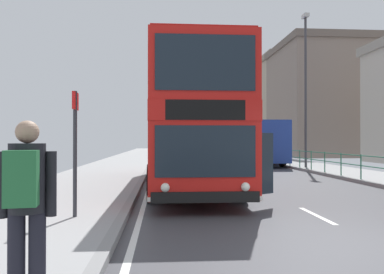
% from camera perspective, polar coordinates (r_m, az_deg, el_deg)
% --- Properties ---
extents(ground, '(15.80, 140.00, 0.20)m').
position_cam_1_polar(ground, '(6.76, 20.49, -14.66)').
color(ground, '#404045').
extents(double_decker_bus_main, '(3.24, 11.03, 4.30)m').
position_cam_1_polar(double_decker_bus_main, '(13.96, -0.44, 1.80)').
color(double_decker_bus_main, red).
rests_on(double_decker_bus_main, ground).
extents(background_bus_far_lane, '(2.76, 9.66, 2.93)m').
position_cam_1_polar(background_bus_far_lane, '(28.12, 8.93, -0.67)').
color(background_bus_far_lane, navy).
rests_on(background_bus_far_lane, ground).
extents(pedestrian_railing_far_kerb, '(0.05, 24.40, 0.99)m').
position_cam_1_polar(pedestrian_railing_far_kerb, '(16.99, 23.48, -3.46)').
color(pedestrian_railing_far_kerb, '#236B4C').
rests_on(pedestrian_railing_far_kerb, ground).
extents(pedestrian_with_backpack, '(0.55, 0.56, 1.75)m').
position_cam_1_polar(pedestrian_with_backpack, '(4.05, -23.09, -8.04)').
color(pedestrian_with_backpack, black).
rests_on(pedestrian_with_backpack, ground).
extents(bus_stop_sign_near, '(0.08, 0.44, 2.56)m').
position_cam_1_polar(bus_stop_sign_near, '(8.29, -16.74, -0.28)').
color(bus_stop_sign_near, '#2D2D33').
rests_on(bus_stop_sign_near, ground).
extents(street_lamp_far_side, '(0.28, 0.60, 8.94)m').
position_cam_1_polar(street_lamp_far_side, '(23.90, 16.29, 8.04)').
color(street_lamp_far_side, '#38383D').
rests_on(street_lamp_far_side, ground).
extents(background_building_00, '(10.21, 11.32, 12.19)m').
position_cam_1_polar(background_building_00, '(44.88, 18.76, 5.19)').
color(background_building_00, slate).
rests_on(background_building_00, ground).
extents(background_building_02, '(12.47, 17.70, 12.45)m').
position_cam_1_polar(background_building_02, '(56.90, 15.00, 4.11)').
color(background_building_02, gray).
rests_on(background_building_02, ground).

